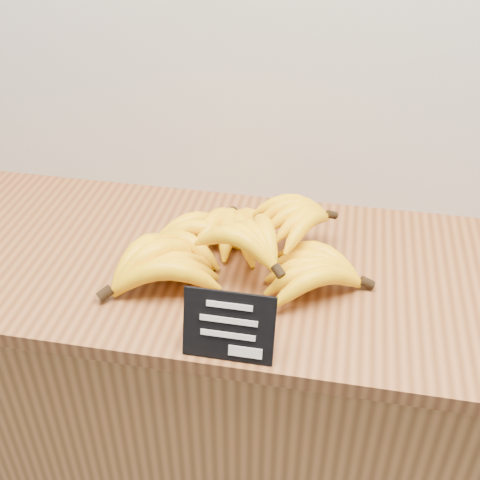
# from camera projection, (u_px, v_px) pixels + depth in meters

# --- Properties ---
(counter) EXTENTS (1.28, 0.50, 0.90)m
(counter) POSITION_uv_depth(u_px,v_px,m) (244.00, 420.00, 1.45)
(counter) COLOR #AA6F36
(counter) RESTS_ON ground
(counter_top) EXTENTS (1.54, 0.54, 0.03)m
(counter_top) POSITION_uv_depth(u_px,v_px,m) (245.00, 269.00, 1.18)
(counter_top) COLOR brown
(counter_top) RESTS_ON counter
(chalkboard_sign) EXTENTS (0.15, 0.04, 0.11)m
(chalkboard_sign) POSITION_uv_depth(u_px,v_px,m) (229.00, 327.00, 0.94)
(chalkboard_sign) COLOR black
(chalkboard_sign) RESTS_ON counter_top
(banana_pile) EXTENTS (0.51, 0.33, 0.12)m
(banana_pile) POSITION_uv_depth(u_px,v_px,m) (233.00, 247.00, 1.14)
(banana_pile) COLOR yellow
(banana_pile) RESTS_ON counter_top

